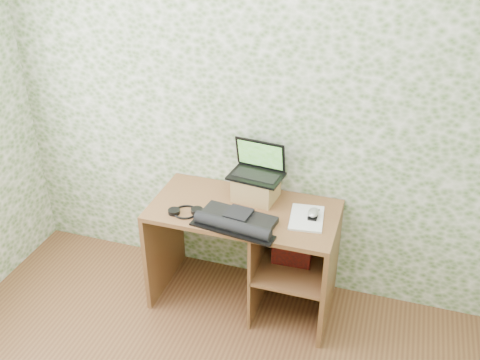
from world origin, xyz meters
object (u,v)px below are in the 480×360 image
(keyboard, at_px, (236,221))
(notepad, at_px, (307,218))
(laptop, at_px, (258,167))
(desk, at_px, (256,242))
(riser, at_px, (256,188))

(keyboard, height_order, notepad, keyboard)
(laptop, height_order, keyboard, laptop)
(laptop, bearing_deg, keyboard, -87.91)
(laptop, distance_m, notepad, 0.46)
(desk, bearing_deg, keyboard, -108.11)
(laptop, bearing_deg, notepad, -18.54)
(riser, bearing_deg, desk, -70.56)
(laptop, relative_size, keyboard, 0.67)
(keyboard, bearing_deg, riser, 92.31)
(desk, relative_size, laptop, 3.32)
(keyboard, bearing_deg, notepad, 33.53)
(riser, relative_size, laptop, 0.74)
(laptop, xyz_separation_m, notepad, (0.37, -0.17, -0.21))
(riser, xyz_separation_m, laptop, (0.00, 0.04, 0.13))
(desk, height_order, laptop, laptop)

